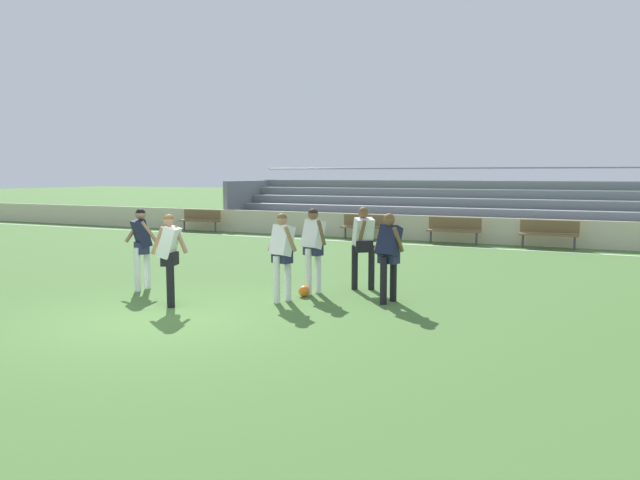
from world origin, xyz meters
The scene contains 15 objects.
ground_plane centered at (0.00, 0.00, 0.00)m, with size 160.00×160.00×0.00m, color #477033.
field_line_sideline centered at (0.00, 12.22, 0.00)m, with size 44.00×0.12×0.01m, color white.
sideline_wall centered at (0.00, 13.57, 0.45)m, with size 48.00×0.16×0.90m, color beige.
bleacher_stand centered at (1.28, 16.24, 1.12)m, with size 19.39×4.05×2.65m.
bench_centre_sideline centered at (-8.66, 13.01, 0.55)m, with size 1.80×0.40×0.90m.
bench_near_wall_gap centered at (4.89, 13.01, 0.55)m, with size 1.80×0.40×0.90m.
bench_near_bin centered at (-1.35, 13.01, 0.55)m, with size 1.80×0.40×0.90m.
bench_far_right centered at (1.85, 13.01, 0.55)m, with size 1.80×0.40×0.90m.
player_white_challenging centered at (1.15, 2.15, 0.99)m, with size 0.54×0.43×1.66m.
player_white_overlapping centered at (1.34, 3.09, 1.02)m, with size 0.53×0.45×1.71m.
player_dark_pressing_high centered at (-2.04, 1.97, 1.00)m, with size 0.67×0.50×1.68m.
player_dark_trailing_run centered at (2.98, 2.92, 0.99)m, with size 0.55×0.48×1.67m.
player_white_wide_right centered at (2.08, 3.93, 1.03)m, with size 0.52×0.70×1.71m.
player_white_wide_left centered at (-0.52, 0.98, 0.99)m, with size 0.56×0.47×1.67m.
soccer_ball centered at (1.31, 2.74, 0.11)m, with size 0.22×0.22×0.22m, color orange.
Camera 1 is at (6.65, -7.82, 2.40)m, focal length 34.61 mm.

